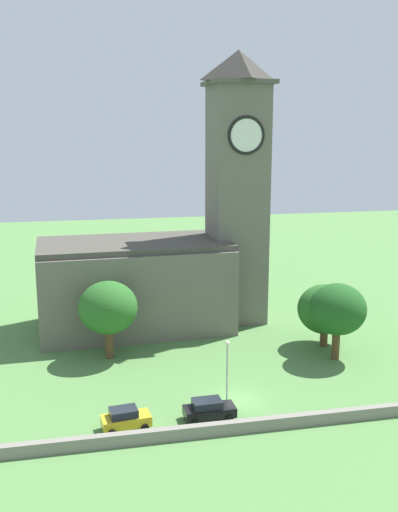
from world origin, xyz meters
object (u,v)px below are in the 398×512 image
(church, at_px, (167,254))
(car_black, at_px, (209,409))
(tree_by_tower, at_px, (108,308))
(tree_churchyard, at_px, (325,309))
(car_yellow, at_px, (125,419))
(tree_riverside_east, at_px, (338,310))
(streetlamp_west_mid, at_px, (227,361))

(church, height_order, car_black, church)
(tree_by_tower, bearing_deg, tree_churchyard, -3.64)
(tree_churchyard, bearing_deg, car_yellow, -148.85)
(car_yellow, xyz_separation_m, car_black, (7.12, 0.21, -0.03))
(tree_churchyard, xyz_separation_m, tree_riverside_east, (-0.41, -3.96, 1.20))
(church, xyz_separation_m, car_black, (-0.56, -25.59, -8.25))
(car_yellow, xyz_separation_m, tree_riverside_east, (23.56, 10.53, 4.64))
(church, bearing_deg, tree_riverside_east, -43.89)
(church, xyz_separation_m, car_yellow, (-7.68, -25.81, -8.22))
(car_black, relative_size, tree_by_tower, 0.52)
(tree_by_tower, bearing_deg, streetlamp_west_mid, -53.60)
(car_yellow, bearing_deg, car_black, 1.72)
(car_black, xyz_separation_m, tree_by_tower, (-7.43, 15.82, 4.74))
(tree_by_tower, height_order, tree_riverside_east, tree_by_tower)
(car_yellow, distance_m, car_black, 7.13)
(car_black, relative_size, tree_churchyard, 0.61)
(car_yellow, relative_size, tree_churchyard, 0.58)
(car_yellow, bearing_deg, church, 73.42)
(tree_by_tower, xyz_separation_m, tree_riverside_east, (23.87, -5.50, -0.07))
(tree_churchyard, bearing_deg, car_black, -139.73)
(streetlamp_west_mid, height_order, tree_by_tower, tree_by_tower)
(tree_riverside_east, bearing_deg, car_black, -147.89)
(church, height_order, tree_riverside_east, church)
(church, distance_m, car_yellow, 28.15)
(tree_churchyard, xyz_separation_m, tree_by_tower, (-24.28, 1.55, 1.27))
(car_black, bearing_deg, tree_churchyard, 40.27)
(church, relative_size, tree_by_tower, 3.95)
(church, height_order, streetlamp_west_mid, church)
(car_yellow, bearing_deg, tree_by_tower, 91.09)
(tree_riverside_east, bearing_deg, tree_churchyard, 84.08)
(car_yellow, bearing_deg, tree_churchyard, 31.15)
(tree_riverside_east, bearing_deg, car_yellow, -155.92)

